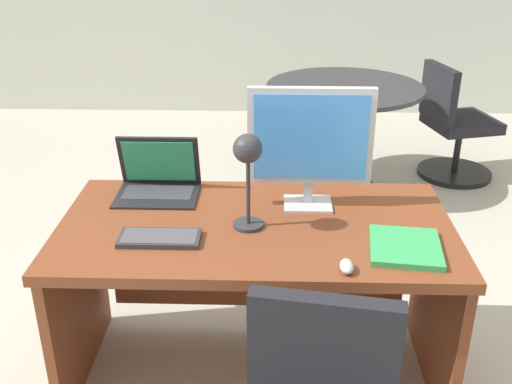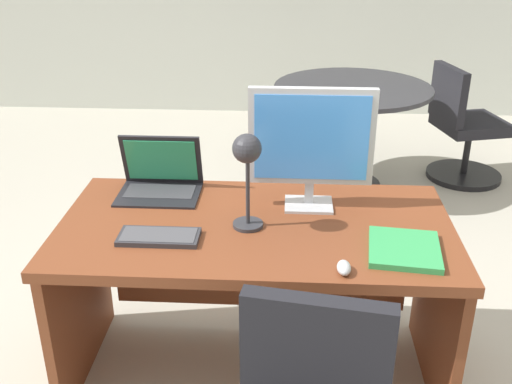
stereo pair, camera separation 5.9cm
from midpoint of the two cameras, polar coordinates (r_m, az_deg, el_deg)
name	(u,v)px [view 1 (the left image)]	position (r m, az deg, el deg)	size (l,w,h in m)	color
ground	(263,217)	(4.07, 0.22, -2.38)	(12.00, 12.00, 0.00)	#B7B2A3
desk	(256,262)	(2.54, -0.67, -6.62)	(1.57, 0.82, 0.75)	brown
monitor	(310,140)	(2.43, 4.47, 4.92)	(0.51, 0.16, 0.51)	#B7BABF
laptop	(158,176)	(2.68, -9.84, 1.54)	(0.35, 0.27, 0.25)	black
keyboard	(160,238)	(2.31, -9.82, -4.33)	(0.31, 0.14, 0.02)	#2D2D33
mouse	(347,266)	(2.10, 7.78, -7.00)	(0.05, 0.09, 0.04)	#B7BABF
desk_lamp	(248,161)	(2.23, -1.54, 2.92)	(0.12, 0.14, 0.39)	#2D2D33
book	(405,247)	(2.27, 13.23, -5.11)	(0.29, 0.31, 0.02)	green
meeting_table	(343,112)	(4.36, 7.89, 7.55)	(1.10, 1.10, 0.77)	black
meeting_chair_near	(453,132)	(4.80, 17.85, 5.46)	(0.58, 0.56, 0.87)	black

